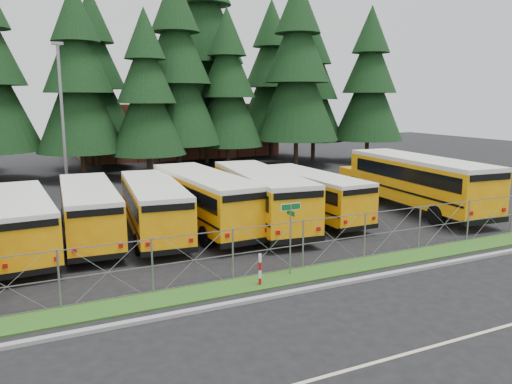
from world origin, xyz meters
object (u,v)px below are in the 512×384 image
bus_4 (202,201)px  bus_6 (308,195)px  bus_2 (89,213)px  striped_bollard (260,270)px  bus_5 (259,198)px  street_sign (291,224)px  bus_3 (153,208)px  light_standard (62,117)px  bus_1 (21,224)px  bus_east (414,183)px

bus_4 → bus_6: bus_4 is taller
bus_2 → striped_bollard: 10.09m
bus_5 → street_sign: (-2.24, -7.41, 0.56)m
bus_3 → bus_5: bus_5 is taller
bus_3 → light_standard: light_standard is taller
bus_4 → bus_3: bearing=-179.3°
bus_1 → striped_bollard: bus_1 is taller
bus_1 → bus_6: size_ratio=0.99×
bus_1 → bus_east: size_ratio=0.79×
bus_east → striped_bollard: bus_east is taller
street_sign → bus_5: bearing=73.1°
striped_bollard → light_standard: (-4.82, 19.31, 4.90)m
bus_east → street_sign: (-12.26, -6.74, 0.41)m
bus_east → light_standard: size_ratio=1.22×
bus_3 → bus_east: 15.60m
bus_1 → bus_east: bus_east is taller
bus_1 → bus_east: bearing=-5.3°
light_standard → street_sign: bearing=-71.3°
bus_1 → bus_5: bus_5 is taller
bus_5 → street_sign: size_ratio=3.99×
bus_3 → bus_4: size_ratio=0.93×
striped_bollard → bus_3: bearing=101.8°
bus_3 → bus_east: bus_east is taller
bus_2 → bus_3: 3.01m
street_sign → bus_6: bearing=54.6°
bus_3 → bus_4: 2.62m
bus_1 → bus_2: bus_2 is taller
bus_4 → bus_5: bus_5 is taller
bus_5 → light_standard: size_ratio=1.11×
bus_east → bus_3: bearing=180.0°
striped_bollard → bus_5: bearing=64.5°
bus_5 → bus_east: bus_east is taller
bus_3 → bus_5: bearing=0.7°
bus_5 → light_standard: bearing=133.3°
bus_1 → striped_bollard: bearing=-49.6°
bus_2 → bus_4: size_ratio=0.91×
bus_6 → bus_east: (6.83, -0.92, 0.32)m
bus_5 → bus_east: size_ratio=0.91×
bus_2 → bus_6: bus_2 is taller
bus_5 → light_standard: 14.82m
bus_east → bus_5: bearing=-179.5°
bus_5 → street_sign: 7.76m
street_sign → bus_2: bearing=126.9°
bus_4 → bus_6: size_ratio=1.11×
bus_4 → street_sign: size_ratio=3.95×
bus_east → bus_2: bearing=179.4°
bus_3 → street_sign: 8.61m
bus_1 → bus_3: bus_3 is taller
bus_6 → street_sign: 9.41m
bus_4 → bus_6: (6.12, -0.43, -0.15)m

